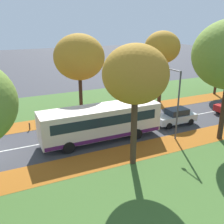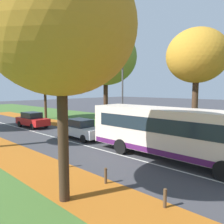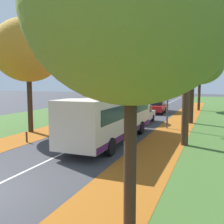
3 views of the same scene
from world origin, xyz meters
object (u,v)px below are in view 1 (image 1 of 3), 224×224
(bollard_sixth, at_px, (112,113))
(bollard_fifth, at_px, (87,117))
(bollard_third, at_px, (30,126))
(bollard_fourth, at_px, (59,121))
(streetlamp_right, at_px, (176,97))
(car_silver_lead, at_px, (176,116))
(tree_left_near, at_px, (79,57))
(tree_left_mid, at_px, (162,48))
(tree_right_near, at_px, (135,75))
(bus, at_px, (101,121))
(tree_left_far, at_px, (220,49))

(bollard_sixth, bearing_deg, bollard_fifth, -90.07)
(bollard_third, xyz_separation_m, bollard_fourth, (-0.01, 2.88, 0.00))
(streetlamp_right, height_order, car_silver_lead, streetlamp_right)
(bollard_third, distance_m, bollard_fourth, 2.88)
(tree_left_near, distance_m, bollard_fifth, 6.22)
(tree_left_mid, xyz_separation_m, tree_right_near, (11.59, -10.40, -0.27))
(bollard_sixth, bearing_deg, tree_left_near, -126.79)
(car_silver_lead, bearing_deg, tree_left_mid, 157.41)
(tree_left_mid, height_order, car_silver_lead, tree_left_mid)
(bus, bearing_deg, bollard_sixth, 145.54)
(tree_left_far, relative_size, streetlamp_right, 1.48)
(tree_left_far, height_order, streetlamp_right, tree_left_far)
(tree_left_far, xyz_separation_m, bollard_fifth, (1.96, -19.81, -5.83))
(bollard_fourth, bearing_deg, tree_left_near, 124.37)
(tree_left_near, height_order, bollard_sixth, tree_left_near)
(bollard_fifth, bearing_deg, bollard_sixth, 89.93)
(tree_left_near, height_order, bollard_fifth, tree_left_near)
(tree_left_far, height_order, tree_right_near, tree_left_far)
(tree_left_mid, xyz_separation_m, streetlamp_right, (9.29, -5.01, -3.01))
(bollard_fourth, distance_m, bollard_fifth, 2.88)
(tree_left_near, distance_m, bus, 8.37)
(tree_left_far, bearing_deg, streetlamp_right, -57.35)
(tree_left_mid, distance_m, car_silver_lead, 9.50)
(tree_right_near, relative_size, streetlamp_right, 1.42)
(tree_left_far, bearing_deg, tree_left_mid, -90.53)
(tree_left_mid, bearing_deg, bollard_third, -82.77)
(tree_right_near, bearing_deg, bollard_fourth, -162.86)
(tree_left_near, height_order, tree_right_near, tree_left_near)
(bollard_fifth, xyz_separation_m, bus, (4.96, -0.52, 1.35))
(tree_left_far, xyz_separation_m, streetlamp_right, (9.20, -14.36, -2.44))
(bus, bearing_deg, tree_left_near, 174.75)
(bollard_third, bearing_deg, bus, 46.64)
(car_silver_lead, bearing_deg, bollard_sixth, -135.44)
(tree_left_mid, xyz_separation_m, car_silver_lead, (6.85, -2.85, -5.93))
(bollard_fourth, bearing_deg, tree_left_mid, 98.72)
(tree_left_near, relative_size, bollard_sixth, 12.79)
(tree_left_near, height_order, tree_left_mid, tree_left_mid)
(streetlamp_right, distance_m, car_silver_lead, 4.38)
(tree_left_far, bearing_deg, bollard_third, -85.59)
(tree_left_far, height_order, bollard_third, tree_left_far)
(tree_left_mid, xyz_separation_m, bollard_third, (2.06, -16.22, -6.41))
(tree_left_mid, xyz_separation_m, bollard_fifth, (2.05, -10.46, -6.40))
(bollard_third, bearing_deg, bollard_fourth, 90.21)
(tree_left_near, bearing_deg, car_silver_lead, 47.49)
(streetlamp_right, bearing_deg, bollard_third, -122.82)
(tree_left_near, height_order, streetlamp_right, tree_left_near)
(bollard_third, relative_size, bus, 0.07)
(bollard_sixth, bearing_deg, tree_right_near, -16.49)
(bollard_third, height_order, car_silver_lead, car_silver_lead)
(bollard_fifth, bearing_deg, tree_left_mid, 101.09)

